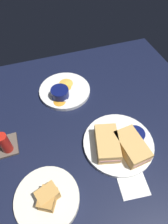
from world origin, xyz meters
TOP-DOWN VIEW (x-y plane):
  - ground_plane at (0.00, 0.00)cm, footprint 110.00×110.00cm
  - plate_sandwich_main at (-4.55, -10.66)cm, footprint 25.35×25.35cm
  - sandwich_half_near at (-4.85, -5.86)cm, footprint 14.59×10.61cm
  - sandwich_half_far at (-8.57, -13.33)cm, footprint 13.88×8.83cm
  - ramekin_dark_sauce at (-5.10, -16.34)cm, footprint 6.68×6.68cm
  - spoon_by_dark_ramekin at (-4.59, -10.97)cm, footprint 2.49×9.95cm
  - plate_chips_companion at (27.39, 0.86)cm, footprint 22.53×22.53cm
  - ramekin_light_gravy at (24.01, 3.68)cm, footprint 7.63×7.63cm
  - spoon_by_gravy_ramekin at (22.71, 1.99)cm, footprint 9.93×3.76cm
  - plantain_chip_scatter at (27.30, 0.99)cm, footprint 17.89×13.48cm
  - bread_basket_rear at (-15.48, 17.45)cm, footprint 19.27×19.27cm
  - condiment_caddy at (6.93, 28.26)cm, footprint 9.00×9.00cm
  - paper_napkin_folded at (-18.07, -9.33)cm, footprint 12.01×10.27cm

SIDE VIEW (x-z plane):
  - ground_plane at x=0.00cm, z-range -3.00..0.00cm
  - paper_napkin_folded at x=-18.07cm, z-range 0.00..0.40cm
  - plate_sandwich_main at x=-4.55cm, z-range 0.00..1.60cm
  - plate_chips_companion at x=27.39cm, z-range 0.00..1.60cm
  - plantain_chip_scatter at x=27.30cm, z-range 1.60..2.20cm
  - spoon_by_dark_ramekin at x=-4.59cm, z-range 1.56..2.36cm
  - spoon_by_gravy_ramekin at x=22.71cm, z-range 1.56..2.36cm
  - bread_basket_rear at x=-15.48cm, z-range -1.59..5.86cm
  - condiment_caddy at x=6.93cm, z-range -1.34..8.16cm
  - ramekin_light_gravy at x=24.01cm, z-range 1.74..5.56cm
  - ramekin_dark_sauce at x=-5.10cm, z-range 1.75..5.84cm
  - sandwich_half_near at x=-4.85cm, z-range 1.60..6.40cm
  - sandwich_half_far at x=-8.57cm, z-range 1.60..6.40cm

